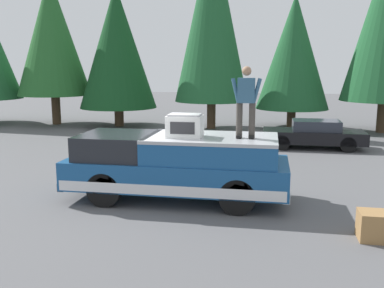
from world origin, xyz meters
The scene contains 10 objects.
ground_plane centered at (0.00, 0.00, 0.00)m, with size 90.00×90.00×0.00m, color #565659.
pickup_truck centered at (-0.13, -0.79, 0.87)m, with size 2.01×5.54×1.65m.
compressor_unit centered at (-0.33, -1.03, 1.93)m, with size 0.65×0.84×0.56m.
person_on_truck_bed centered at (-0.23, -2.48, 2.55)m, with size 0.29×0.72×1.69m.
parked_car_black centered at (7.69, -4.86, 0.58)m, with size 1.64×4.10×1.16m.
wooden_crate centered at (-1.97, -5.09, 0.28)m, with size 0.56×0.56×0.56m, color olive.
conifer_left centered at (13.83, -4.23, 4.10)m, with size 3.96×3.96×7.17m.
conifer_center_left centered at (12.59, 0.08, 5.99)m, with size 3.92×3.92×10.53m.
conifer_center_right centered at (12.63, 5.36, 4.38)m, with size 4.28×4.28×7.73m.
conifer_right centered at (12.73, 9.26, 5.05)m, with size 4.16×4.16×8.42m.
Camera 1 is at (-10.36, -3.04, 3.33)m, focal length 39.97 mm.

